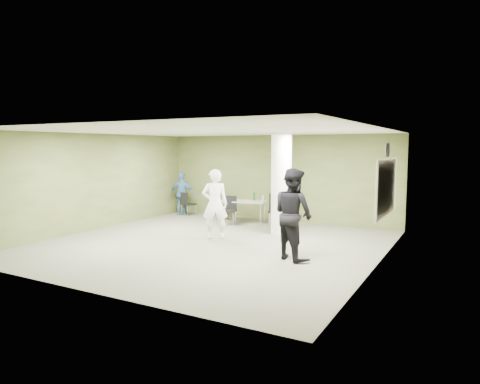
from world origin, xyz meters
The scene contains 17 objects.
floor centered at (0.00, 0.00, 0.00)m, with size 8.00×8.00×0.00m, color #4E503F.
ceiling centered at (0.00, 0.00, 2.80)m, with size 8.00×8.00×0.00m, color white.
wall_back centered at (0.00, 4.00, 1.40)m, with size 8.00×0.02×2.80m, color #414D24.
wall_left centered at (-4.00, 0.00, 1.40)m, with size 0.02×8.00×2.80m, color #414D24.
wall_right_cream centered at (4.00, 0.00, 1.40)m, with size 0.02×8.00×2.80m, color beige.
column centered at (1.00, 2.00, 1.40)m, with size 0.56×0.56×2.80m, color silver.
whiteboard centered at (3.92, 1.20, 1.50)m, with size 0.05×2.30×1.30m.
wall_clock centered at (3.92, 1.20, 2.35)m, with size 0.06×0.32×0.32m.
folding_table centered at (-0.78, 3.11, 0.65)m, with size 1.57×0.90×0.95m.
wastebasket centered at (-1.63, 3.25, 0.16)m, with size 0.27×0.27×0.31m, color #4C4C4C.
chair_back_left centered at (-3.14, 3.29, 0.48)m, with size 0.53×0.53×0.84m.
chair_back_right centered at (-1.95, 3.57, 0.58)m, with size 0.64×0.64×0.99m.
chair_table_left centered at (-1.02, 2.62, 0.52)m, with size 0.55×0.55×0.89m.
chair_table_right centered at (0.47, 2.92, 0.59)m, with size 0.65×0.65×1.00m.
woman_white centered at (-0.27, 0.58, 0.92)m, with size 0.67×0.44×1.84m, color white.
man_black centered at (2.30, -0.38, 0.98)m, with size 0.96×0.75×1.97m, color black.
man_blue centered at (-3.40, 3.39, 0.76)m, with size 0.89×0.37×1.52m, color #3D6898.
Camera 1 is at (5.64, -8.86, 2.41)m, focal length 32.00 mm.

